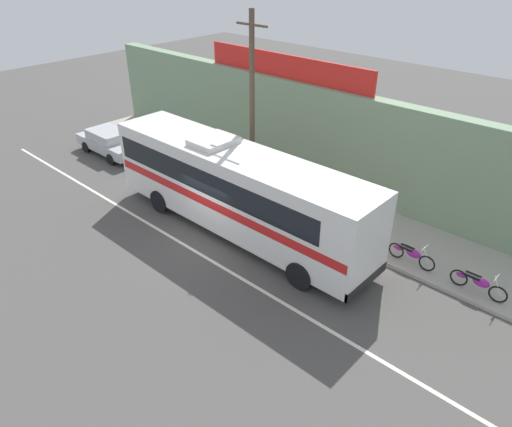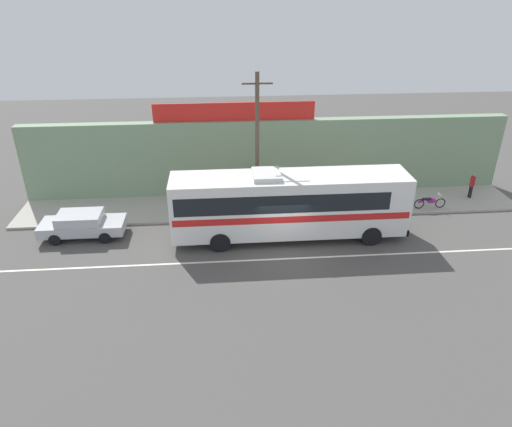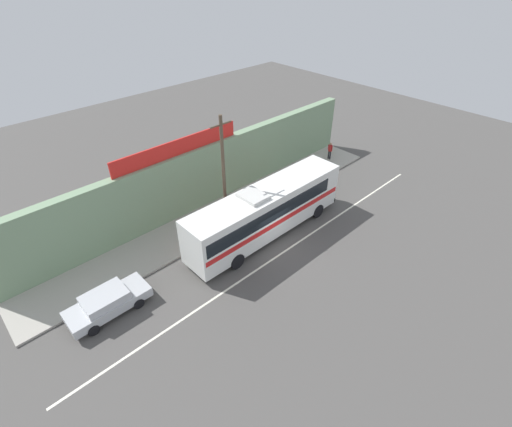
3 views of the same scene
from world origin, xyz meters
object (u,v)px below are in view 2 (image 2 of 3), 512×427
object	(u,v)px
motorcycle_green	(430,202)
pedestrian_by_curb	(472,184)
intercity_bus	(288,202)
utility_pole	(257,146)
parked_car	(82,224)
motorcycle_black	(390,203)

from	to	relation	value
motorcycle_green	pedestrian_by_curb	distance (m)	3.49
pedestrian_by_curb	intercity_bus	bearing A→B (deg)	-162.51
utility_pole	motorcycle_green	bearing A→B (deg)	0.14
intercity_bus	parked_car	size ratio (longest dim) A/B	2.78
parked_car	motorcycle_green	size ratio (longest dim) A/B	2.29
intercity_bus	motorcycle_black	world-z (taller)	intercity_bus
parked_car	motorcycle_black	distance (m)	17.51
utility_pole	pedestrian_by_curb	size ratio (longest dim) A/B	5.01
parked_car	motorcycle_black	bearing A→B (deg)	5.13
intercity_bus	motorcycle_black	bearing A→B (deg)	21.50
utility_pole	motorcycle_green	xyz separation A→B (m)	(10.34, 0.02, -3.78)
pedestrian_by_curb	motorcycle_black	bearing A→B (deg)	-167.36
parked_car	motorcycle_black	xyz separation A→B (m)	(17.44, 1.56, -0.17)
utility_pole	parked_car	bearing A→B (deg)	-171.04
parked_car	motorcycle_green	world-z (taller)	parked_car
utility_pole	motorcycle_green	distance (m)	11.01
utility_pole	motorcycle_black	bearing A→B (deg)	0.44
intercity_bus	parked_car	world-z (taller)	intercity_bus
intercity_bus	pedestrian_by_curb	world-z (taller)	intercity_bus
parked_car	utility_pole	bearing A→B (deg)	8.96
motorcycle_black	pedestrian_by_curb	bearing A→B (deg)	12.64
parked_car	utility_pole	xyz separation A→B (m)	(9.53, 1.50, 3.61)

